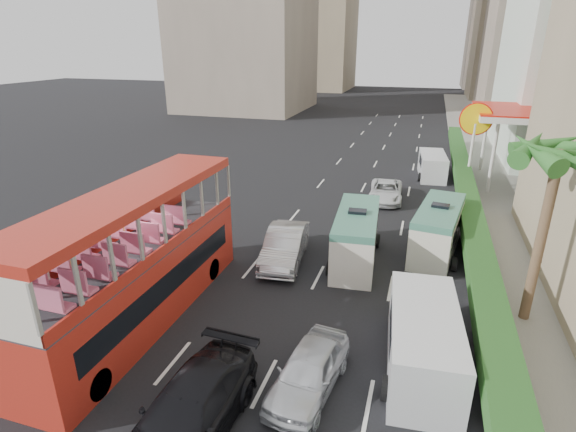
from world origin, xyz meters
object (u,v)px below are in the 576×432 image
at_px(panel_van_near, 423,342).
at_px(car_silver_lane_b, 308,389).
at_px(van_asset, 385,200).
at_px(minibus_far, 437,230).
at_px(palm_tree, 541,240).
at_px(shell_station, 519,148).
at_px(minibus_near, 356,237).
at_px(panel_van_far, 432,166).
at_px(double_decker_bus, 137,258).
at_px(car_silver_lane_a, 285,261).

bearing_deg(panel_van_near, car_silver_lane_b, -153.18).
relative_size(van_asset, minibus_far, 0.82).
height_order(panel_van_near, palm_tree, palm_tree).
distance_m(van_asset, shell_station, 11.06).
distance_m(minibus_near, panel_van_far, 16.49).
bearing_deg(palm_tree, double_decker_bus, -163.84).
bearing_deg(car_silver_lane_a, minibus_near, 10.68).
xyz_separation_m(van_asset, minibus_near, (-0.49, -9.47, 1.23)).
bearing_deg(shell_station, double_decker_bus, -124.82).
relative_size(double_decker_bus, palm_tree, 1.72).
relative_size(van_asset, minibus_near, 0.80).
bearing_deg(shell_station, car_silver_lane_a, -126.15).
relative_size(palm_tree, shell_station, 0.80).
bearing_deg(minibus_near, car_silver_lane_a, -166.85).
height_order(car_silver_lane_a, van_asset, car_silver_lane_a).
height_order(minibus_near, panel_van_near, minibus_near).
height_order(double_decker_bus, car_silver_lane_a, double_decker_bus).
xyz_separation_m(van_asset, panel_van_far, (2.86, 6.67, 0.92)).
distance_m(panel_van_far, shell_station, 6.05).
bearing_deg(minibus_near, minibus_far, 25.55).
bearing_deg(car_silver_lane_a, shell_station, 46.88).
xyz_separation_m(double_decker_bus, car_silver_lane_a, (3.68, 6.14, -2.53)).
distance_m(double_decker_bus, shell_station, 28.02).
bearing_deg(minibus_near, shell_station, 55.60).
xyz_separation_m(car_silver_lane_b, minibus_near, (-0.07, 9.02, 1.23)).
bearing_deg(palm_tree, shell_station, 83.40).
bearing_deg(car_silver_lane_b, shell_station, 76.98).
distance_m(minibus_near, panel_van_near, 7.78).
height_order(double_decker_bus, shell_station, shell_station).
relative_size(double_decker_bus, car_silver_lane_b, 2.73).
height_order(minibus_far, palm_tree, palm_tree).
relative_size(panel_van_far, palm_tree, 0.72).
relative_size(panel_van_near, panel_van_far, 1.13).
height_order(car_silver_lane_b, panel_van_far, panel_van_far).
distance_m(panel_van_near, palm_tree, 5.81).
xyz_separation_m(car_silver_lane_b, minibus_far, (3.62, 11.15, 1.20)).
bearing_deg(double_decker_bus, minibus_near, 46.08).
distance_m(car_silver_lane_b, minibus_near, 9.10).
xyz_separation_m(panel_van_far, palm_tree, (3.55, -19.30, 2.46)).
bearing_deg(double_decker_bus, panel_van_far, 66.26).
bearing_deg(minibus_far, car_silver_lane_b, -99.28).
bearing_deg(minibus_near, panel_van_near, -69.56).
bearing_deg(palm_tree, car_silver_lane_b, -139.40).
height_order(double_decker_bus, panel_van_near, double_decker_bus).
height_order(panel_van_near, shell_station, shell_station).
height_order(minibus_near, shell_station, shell_station).
relative_size(car_silver_lane_b, panel_van_near, 0.78).
height_order(car_silver_lane_a, minibus_far, minibus_far).
bearing_deg(minibus_far, shell_station, 77.16).
bearing_deg(van_asset, minibus_near, -96.51).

